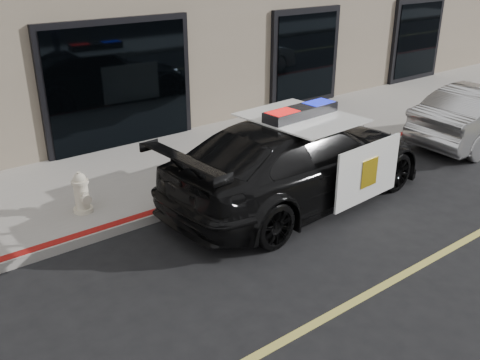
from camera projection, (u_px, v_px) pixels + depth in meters
ground at (413, 270)px, 7.56m from camera, size 120.00×120.00×0.00m
sidewalk_n at (204, 159)px, 11.34m from camera, size 60.00×3.50×0.15m
police_car at (299, 160)px, 9.36m from camera, size 2.85×5.57×1.73m
fire_hydrant at (82, 193)px, 8.76m from camera, size 0.32×0.45×0.71m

